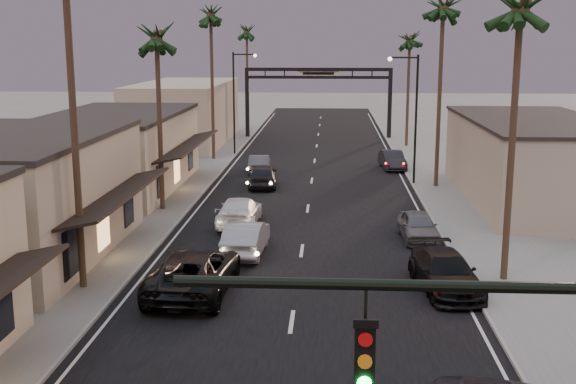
# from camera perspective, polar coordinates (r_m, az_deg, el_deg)

# --- Properties ---
(ground) EXTENTS (200.00, 200.00, 0.00)m
(ground) POSITION_cam_1_polar(r_m,az_deg,el_deg) (46.30, 1.69, -0.49)
(ground) COLOR slate
(ground) RESTS_ON ground
(road) EXTENTS (14.00, 120.00, 0.02)m
(road) POSITION_cam_1_polar(r_m,az_deg,el_deg) (51.19, 1.86, 0.70)
(road) COLOR black
(road) RESTS_ON ground
(sidewalk_left) EXTENTS (5.00, 92.00, 0.12)m
(sidewalk_left) POSITION_cam_1_polar(r_m,az_deg,el_deg) (59.05, -7.21, 2.14)
(sidewalk_left) COLOR slate
(sidewalk_left) RESTS_ON ground
(sidewalk_right) EXTENTS (5.00, 92.00, 0.12)m
(sidewalk_right) POSITION_cam_1_polar(r_m,az_deg,el_deg) (58.63, 11.38, 1.93)
(sidewalk_right) COLOR slate
(sidewalk_right) RESTS_ON ground
(storefront_mid) EXTENTS (8.00, 14.00, 5.50)m
(storefront_mid) POSITION_cam_1_polar(r_m,az_deg,el_deg) (35.06, -20.77, -0.62)
(storefront_mid) COLOR #A79D85
(storefront_mid) RESTS_ON ground
(storefront_far) EXTENTS (8.00, 16.00, 5.00)m
(storefront_far) POSITION_cam_1_polar(r_m,az_deg,el_deg) (49.89, -13.34, 3.00)
(storefront_far) COLOR #C3B795
(storefront_far) RESTS_ON ground
(storefront_dist) EXTENTS (8.00, 20.00, 6.00)m
(storefront_dist) POSITION_cam_1_polar(r_m,az_deg,el_deg) (72.00, -8.14, 6.18)
(storefront_dist) COLOR #A79D85
(storefront_dist) RESTS_ON ground
(building_right) EXTENTS (8.00, 18.00, 5.00)m
(building_right) POSITION_cam_1_polar(r_m,az_deg,el_deg) (47.55, 18.84, 2.27)
(building_right) COLOR #A79D85
(building_right) RESTS_ON ground
(arch) EXTENTS (15.20, 0.40, 7.27)m
(arch) POSITION_cam_1_polar(r_m,az_deg,el_deg) (75.37, 2.41, 8.46)
(arch) COLOR black
(arch) RESTS_ON ground
(streetlight_right) EXTENTS (2.13, 0.30, 9.00)m
(streetlight_right) POSITION_cam_1_polar(r_m,az_deg,el_deg) (50.75, 9.79, 6.51)
(streetlight_right) COLOR black
(streetlight_right) RESTS_ON ground
(streetlight_left) EXTENTS (2.13, 0.30, 9.00)m
(streetlight_left) POSITION_cam_1_polar(r_m,az_deg,el_deg) (63.92, -4.06, 7.68)
(streetlight_left) COLOR black
(streetlight_left) RESTS_ON ground
(palm_lc) EXTENTS (3.20, 3.20, 12.20)m
(palm_lc) POSITION_cam_1_polar(r_m,az_deg,el_deg) (42.41, -10.37, 12.46)
(palm_lc) COLOR #38281C
(palm_lc) RESTS_ON ground
(palm_ld) EXTENTS (3.20, 3.20, 14.20)m
(palm_ld) POSITION_cam_1_polar(r_m,az_deg,el_deg) (61.10, -6.14, 14.11)
(palm_ld) COLOR #38281C
(palm_ld) RESTS_ON ground
(palm_rb) EXTENTS (3.20, 3.20, 14.20)m
(palm_rb) POSITION_cam_1_polar(r_m,az_deg,el_deg) (49.85, 12.19, 14.49)
(palm_rb) COLOR #38281C
(palm_rb) RESTS_ON ground
(palm_rc) EXTENTS (3.20, 3.20, 12.20)m
(palm_rc) POSITION_cam_1_polar(r_m,az_deg,el_deg) (69.62, 9.61, 12.11)
(palm_rc) COLOR #38281C
(palm_rc) RESTS_ON ground
(palm_far) EXTENTS (3.20, 3.20, 13.20)m
(palm_far) POSITION_cam_1_polar(r_m,az_deg,el_deg) (83.80, -3.28, 12.82)
(palm_far) COLOR #38281C
(palm_far) RESTS_ON ground
(oncoming_pickup) EXTENTS (3.24, 6.50, 1.77)m
(oncoming_pickup) POSITION_cam_1_polar(r_m,az_deg,el_deg) (28.99, -7.43, -6.25)
(oncoming_pickup) COLOR black
(oncoming_pickup) RESTS_ON ground
(oncoming_silver) EXTENTS (1.87, 4.89, 1.59)m
(oncoming_silver) POSITION_cam_1_polar(r_m,az_deg,el_deg) (34.02, -3.35, -3.62)
(oncoming_silver) COLOR gray
(oncoming_silver) RESTS_ON ground
(oncoming_white) EXTENTS (2.18, 5.27, 1.52)m
(oncoming_white) POSITION_cam_1_polar(r_m,az_deg,el_deg) (39.44, -3.87, -1.53)
(oncoming_white) COLOR silver
(oncoming_white) RESTS_ON ground
(oncoming_dgrey) EXTENTS (2.28, 4.88, 1.61)m
(oncoming_dgrey) POSITION_cam_1_polar(r_m,az_deg,el_deg) (49.80, -2.03, 1.32)
(oncoming_dgrey) COLOR black
(oncoming_dgrey) RESTS_ON ground
(oncoming_grey_far) EXTENTS (1.64, 4.28, 1.39)m
(oncoming_grey_far) POSITION_cam_1_polar(r_m,az_deg,el_deg) (55.28, -2.28, 2.24)
(oncoming_grey_far) COLOR #494A4E
(oncoming_grey_far) RESTS_ON ground
(curbside_black) EXTENTS (2.82, 5.51, 1.53)m
(curbside_black) POSITION_cam_1_polar(r_m,az_deg,el_deg) (29.74, 12.32, -6.21)
(curbside_black) COLOR black
(curbside_black) RESTS_ON ground
(curbside_grey) EXTENTS (1.95, 4.31, 1.43)m
(curbside_grey) POSITION_cam_1_polar(r_m,az_deg,el_deg) (36.97, 10.23, -2.67)
(curbside_grey) COLOR #55555A
(curbside_grey) RESTS_ON ground
(curbside_far) EXTENTS (2.05, 4.60, 1.47)m
(curbside_far) POSITION_cam_1_polar(r_m,az_deg,el_deg) (57.39, 8.24, 2.52)
(curbside_far) COLOR black
(curbside_far) RESTS_ON ground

